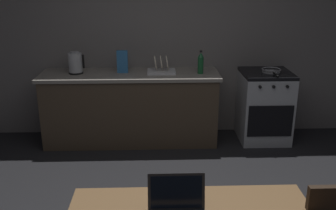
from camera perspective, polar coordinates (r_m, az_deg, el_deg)
name	(u,v)px	position (r m, az deg, el deg)	size (l,w,h in m)	color
back_wall	(192,24)	(4.97, 3.50, 11.79)	(6.40, 0.10, 2.84)	gray
kitchen_counter	(131,107)	(4.84, -5.49, -0.34)	(2.16, 0.64, 0.89)	#4C3D2D
stove_oven	(264,106)	(5.02, 14.00, -0.15)	(0.60, 0.62, 0.89)	#B7BABF
electric_kettle	(75,63)	(4.77, -13.51, 6.03)	(0.19, 0.17, 0.26)	black
bottle	(201,63)	(4.66, 4.84, 6.24)	(0.07, 0.07, 0.28)	#19592D
frying_pan	(271,70)	(4.88, 15.01, 4.95)	(0.23, 0.40, 0.05)	gray
cereal_box	(122,62)	(4.71, -6.75, 6.36)	(0.13, 0.05, 0.27)	#3372B2
dish_rack	(161,69)	(4.69, -0.97, 5.35)	(0.34, 0.26, 0.21)	silver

